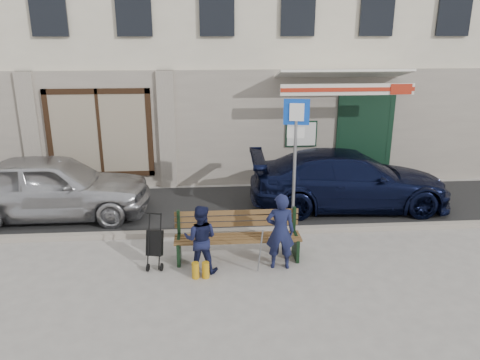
{
  "coord_description": "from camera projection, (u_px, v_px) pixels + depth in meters",
  "views": [
    {
      "loc": [
        -0.36,
        -7.74,
        4.23
      ],
      "look_at": [
        0.34,
        1.6,
        1.2
      ],
      "focal_mm": 35.0,
      "sensor_mm": 36.0,
      "label": 1
    }
  ],
  "objects": [
    {
      "name": "parking_sign",
      "position": [
        295.0,
        143.0,
        9.77
      ],
      "size": [
        0.53,
        0.13,
        2.88
      ],
      "rotation": [
        0.0,
        0.0,
        -0.19
      ],
      "color": "gray",
      "rests_on": "ground"
    },
    {
      "name": "man",
      "position": [
        280.0,
        231.0,
        8.5
      ],
      "size": [
        0.56,
        0.39,
        1.45
      ],
      "primitive_type": "imported",
      "rotation": [
        0.0,
        0.0,
        3.05
      ],
      "color": "#15193A",
      "rests_on": "ground"
    },
    {
      "name": "woman",
      "position": [
        201.0,
        239.0,
        8.4
      ],
      "size": [
        0.7,
        0.59,
        1.27
      ],
      "primitive_type": "imported",
      "rotation": [
        0.0,
        0.0,
        2.94
      ],
      "color": "#131736",
      "rests_on": "ground"
    },
    {
      "name": "ground",
      "position": [
        228.0,
        268.0,
        8.67
      ],
      "size": [
        80.0,
        80.0,
        0.0
      ],
      "primitive_type": "plane",
      "color": "#9E9991",
      "rests_on": "ground"
    },
    {
      "name": "building",
      "position": [
        214.0,
        5.0,
        15.16
      ],
      "size": [
        20.0,
        8.27,
        10.0
      ],
      "color": "beige",
      "rests_on": "ground"
    },
    {
      "name": "bench",
      "position": [
        235.0,
        237.0,
        8.88
      ],
      "size": [
        2.4,
        1.17,
        0.98
      ],
      "color": "brown",
      "rests_on": "ground"
    },
    {
      "name": "car_silver",
      "position": [
        53.0,
        187.0,
        10.83
      ],
      "size": [
        4.43,
        1.8,
        1.51
      ],
      "primitive_type": "imported",
      "rotation": [
        0.0,
        0.0,
        1.57
      ],
      "color": "#B8B9BE",
      "rests_on": "ground"
    },
    {
      "name": "asphalt_lane",
      "position": [
        222.0,
        208.0,
        11.61
      ],
      "size": [
        60.0,
        3.2,
        0.01
      ],
      "primitive_type": "cube",
      "color": "#282828",
      "rests_on": "ground"
    },
    {
      "name": "stroller",
      "position": [
        155.0,
        244.0,
        8.62
      ],
      "size": [
        0.34,
        0.45,
        1.01
      ],
      "rotation": [
        0.0,
        0.0,
        -0.21
      ],
      "color": "black",
      "rests_on": "ground"
    },
    {
      "name": "car_navy",
      "position": [
        349.0,
        180.0,
        11.47
      ],
      "size": [
        4.95,
        2.2,
        1.41
      ],
      "primitive_type": "imported",
      "rotation": [
        0.0,
        0.0,
        1.53
      ],
      "color": "black",
      "rests_on": "ground"
    },
    {
      "name": "curb",
      "position": [
        225.0,
        232.0,
        10.08
      ],
      "size": [
        60.0,
        0.18,
        0.12
      ],
      "primitive_type": "cube",
      "color": "#9E9384",
      "rests_on": "ground"
    }
  ]
}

